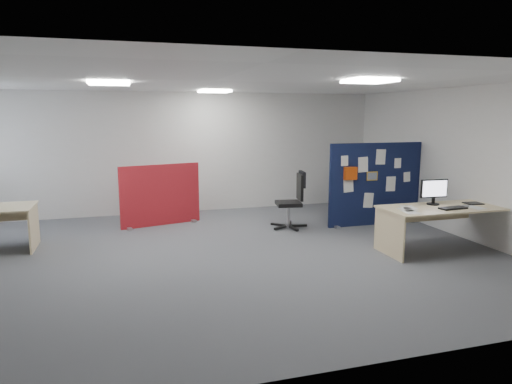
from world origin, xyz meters
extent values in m
plane|color=#4C4F54|center=(0.00, 0.00, 0.00)|extent=(9.00, 9.00, 0.00)
cube|color=white|center=(0.00, 0.00, 2.70)|extent=(9.00, 7.00, 0.02)
cube|color=silver|center=(0.00, 3.50, 1.35)|extent=(9.00, 0.02, 2.70)
cube|color=silver|center=(0.00, -3.50, 1.35)|extent=(9.00, 0.02, 2.70)
cube|color=silver|center=(4.50, 0.00, 1.35)|extent=(0.02, 7.00, 2.70)
cube|color=white|center=(2.00, -1.00, 2.67)|extent=(0.60, 0.60, 0.04)
cube|color=white|center=(-1.50, 0.50, 2.67)|extent=(0.60, 0.60, 0.04)
cube|color=white|center=(0.50, 2.50, 2.67)|extent=(0.60, 0.60, 0.04)
cube|color=black|center=(3.48, 1.17, 0.83)|extent=(2.00, 0.06, 1.65)
cube|color=#9D9DA2|center=(2.63, 1.17, 0.02)|extent=(0.08, 0.30, 0.04)
cube|color=#9D9DA2|center=(4.33, 1.17, 0.02)|extent=(0.08, 0.30, 0.04)
cube|color=white|center=(2.77, 1.13, 1.32)|extent=(0.15, 0.01, 0.20)
cube|color=white|center=(3.17, 1.13, 1.23)|extent=(0.21, 0.01, 0.30)
cube|color=white|center=(3.56, 1.13, 1.38)|extent=(0.21, 0.01, 0.30)
cube|color=white|center=(3.95, 1.13, 1.24)|extent=(0.15, 0.01, 0.20)
cube|color=white|center=(2.87, 1.13, 0.85)|extent=(0.21, 0.01, 0.30)
cube|color=white|center=(3.81, 1.13, 0.82)|extent=(0.21, 0.01, 0.30)
cube|color=white|center=(4.18, 1.13, 0.95)|extent=(0.15, 0.01, 0.20)
cube|color=white|center=(3.32, 1.13, 0.51)|extent=(0.21, 0.01, 0.30)
cube|color=gold|center=(3.38, 1.13, 1.00)|extent=(0.24, 0.01, 0.18)
cube|color=#D7470D|center=(2.88, 1.09, 1.08)|extent=(0.25, 0.10, 0.25)
cube|color=beige|center=(3.58, -0.73, 0.71)|extent=(1.99, 0.89, 0.03)
cube|color=beige|center=(2.61, -0.73, 0.35)|extent=(0.03, 0.81, 0.70)
cube|color=beige|center=(4.55, -0.73, 0.35)|extent=(0.03, 0.81, 0.70)
cube|color=beige|center=(3.58, -0.32, 0.55)|extent=(1.79, 0.02, 0.30)
cylinder|color=black|center=(3.56, -0.52, 0.74)|extent=(0.20, 0.20, 0.02)
cube|color=black|center=(3.56, -0.52, 0.80)|extent=(0.04, 0.03, 0.10)
cube|color=black|center=(3.56, -0.52, 1.00)|extent=(0.48, 0.06, 0.30)
cube|color=white|center=(3.56, -0.54, 1.00)|extent=(0.44, 0.03, 0.26)
cube|color=black|center=(3.64, -0.91, 0.74)|extent=(0.46, 0.22, 0.02)
cube|color=#9D9DA2|center=(3.93, -0.84, 0.74)|extent=(0.10, 0.07, 0.03)
cube|color=black|center=(4.25, -0.65, 0.74)|extent=(0.29, 0.23, 0.01)
cube|color=#A01A14|center=(-0.66, 2.33, 0.61)|extent=(1.60, 0.44, 1.23)
cube|color=#9D9DA2|center=(-1.33, 2.33, 0.02)|extent=(0.08, 0.30, 0.04)
cube|color=#9D9DA2|center=(0.01, 2.33, 0.02)|extent=(0.08, 0.30, 0.04)
cube|color=beige|center=(-2.83, 1.29, 0.35)|extent=(0.03, 0.81, 0.70)
cube|color=black|center=(1.93, 1.35, 0.04)|extent=(0.31, 0.10, 0.04)
cube|color=black|center=(1.81, 1.58, 0.04)|extent=(0.19, 0.29, 0.04)
cube|color=black|center=(1.55, 1.54, 0.04)|extent=(0.25, 0.25, 0.04)
cube|color=black|center=(1.51, 1.28, 0.04)|extent=(0.30, 0.18, 0.04)
cube|color=black|center=(1.74, 1.16, 0.04)|extent=(0.10, 0.31, 0.04)
cylinder|color=#9D9DA2|center=(1.71, 1.38, 0.25)|extent=(0.06, 0.06, 0.43)
cube|color=black|center=(1.71, 1.38, 0.49)|extent=(0.54, 0.54, 0.07)
cube|color=black|center=(1.93, 1.35, 0.81)|extent=(0.12, 0.43, 0.51)
cube|color=black|center=(1.97, 1.34, 0.97)|extent=(0.12, 0.39, 0.31)
cube|color=white|center=(2.92, -0.75, 0.73)|extent=(0.23, 0.31, 0.00)
cube|color=white|center=(3.03, -0.61, 0.73)|extent=(0.28, 0.34, 0.00)
cube|color=white|center=(4.05, -0.92, 0.73)|extent=(0.25, 0.33, 0.00)
cube|color=white|center=(2.84, -0.94, 0.73)|extent=(0.25, 0.32, 0.00)
camera|label=1|loc=(-1.36, -6.82, 2.22)|focal=32.00mm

